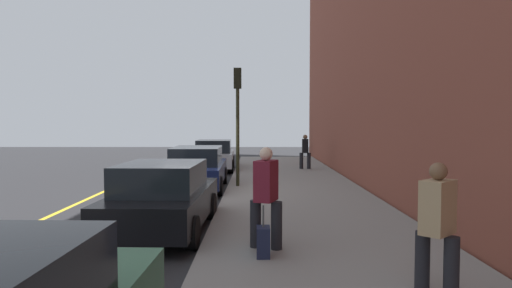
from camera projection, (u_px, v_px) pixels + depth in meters
name	position (u px, v px, depth m)	size (l,w,h in m)	color
ground_plane	(196.00, 193.00, 14.83)	(56.00, 56.00, 0.00)	#28282B
sidewalk	(295.00, 191.00, 14.82)	(28.00, 4.60, 0.15)	gray
lane_stripe_centre	(100.00, 193.00, 14.83)	(28.00, 0.14, 0.01)	gold
parked_car_black	(163.00, 197.00, 9.53)	(4.32, 2.00, 1.51)	black
parked_car_navy	(197.00, 168.00, 15.64)	(4.76, 1.97, 1.51)	black
parked_car_silver	(214.00, 155.00, 21.80)	(4.19, 2.00, 1.51)	black
pedestrian_burgundy_coat	(266.00, 195.00, 7.81)	(0.56, 0.56, 1.78)	black
pedestrian_black_coat	(305.00, 151.00, 21.22)	(0.45, 0.54, 1.63)	black
pedestrian_tan_coat	(437.00, 226.00, 5.62)	(0.53, 0.54, 1.71)	black
traffic_light_pole	(238.00, 106.00, 15.45)	(0.35, 0.26, 4.08)	#2D2D19
rolling_suitcase	(263.00, 242.00, 7.33)	(0.34, 0.22, 0.86)	#191E38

